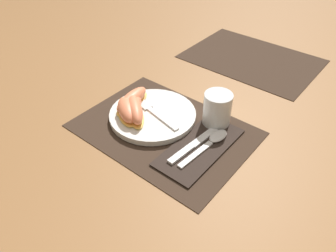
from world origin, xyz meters
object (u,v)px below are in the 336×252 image
knife (196,143)px  spoon (212,141)px  juice_glass (217,111)px  citrus_wedge_1 (132,106)px  citrus_wedge_3 (135,110)px  citrus_wedge_2 (127,110)px  citrus_wedge_0 (132,100)px  fork (151,110)px  plate (153,115)px

knife → spoon: size_ratio=1.15×
juice_glass → citrus_wedge_1: (-0.20, -0.12, -0.01)m
citrus_wedge_3 → citrus_wedge_1: bearing=154.6°
knife → citrus_wedge_2: size_ratio=1.67×
citrus_wedge_1 → citrus_wedge_2: bearing=-74.4°
citrus_wedge_0 → citrus_wedge_1: citrus_wedge_0 is taller
juice_glass → citrus_wedge_0: juice_glass is taller
fork → juice_glass: bearing=28.4°
plate → juice_glass: juice_glass is taller
fork → citrus_wedge_0: 0.06m
spoon → citrus_wedge_0: (-0.26, -0.02, 0.02)m
knife → citrus_wedge_0: (-0.23, 0.01, 0.03)m
knife → citrus_wedge_1: bearing=-176.4°
citrus_wedge_2 → citrus_wedge_3: bearing=40.4°
plate → juice_glass: (0.15, 0.09, 0.03)m
knife → citrus_wedge_3: citrus_wedge_3 is taller
juice_glass → citrus_wedge_2: juice_glass is taller
citrus_wedge_2 → plate: bearing=50.3°
juice_glass → fork: 0.18m
citrus_wedge_0 → citrus_wedge_1: size_ratio=1.29×
juice_glass → citrus_wedge_0: (-0.22, -0.10, -0.01)m
citrus_wedge_0 → knife: bearing=-1.9°
citrus_wedge_0 → citrus_wedge_3: (0.04, -0.03, 0.00)m
spoon → citrus_wedge_3: citrus_wedge_3 is taller
citrus_wedge_1 → plate: bearing=29.7°
plate → spoon: (0.19, 0.01, -0.00)m
citrus_wedge_0 → juice_glass: bearing=24.3°
plate → juice_glass: 0.18m
fork → spoon: bearing=3.1°
citrus_wedge_1 → citrus_wedge_3: 0.03m
juice_glass → citrus_wedge_0: bearing=-155.7°
plate → citrus_wedge_0: 0.07m
plate → citrus_wedge_0: size_ratio=1.71×
fork → citrus_wedge_3: size_ratio=1.48×
juice_glass → citrus_wedge_1: size_ratio=0.84×
spoon → citrus_wedge_1: bearing=-169.5°
spoon → citrus_wedge_3: 0.22m
knife → citrus_wedge_1: size_ratio=1.89×
plate → citrus_wedge_1: bearing=-150.3°
spoon → fork: bearing=-176.9°
plate → spoon: plate is taller
citrus_wedge_1 → knife: bearing=3.6°
fork → citrus_wedge_0: citrus_wedge_0 is taller
plate → citrus_wedge_2: 0.07m
juice_glass → citrus_wedge_3: juice_glass is taller
citrus_wedge_1 → citrus_wedge_3: bearing=-25.4°
plate → juice_glass: bearing=31.2°
knife → spoon: bearing=47.6°
plate → citrus_wedge_3: size_ratio=1.83×
knife → citrus_wedge_3: bearing=-172.7°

